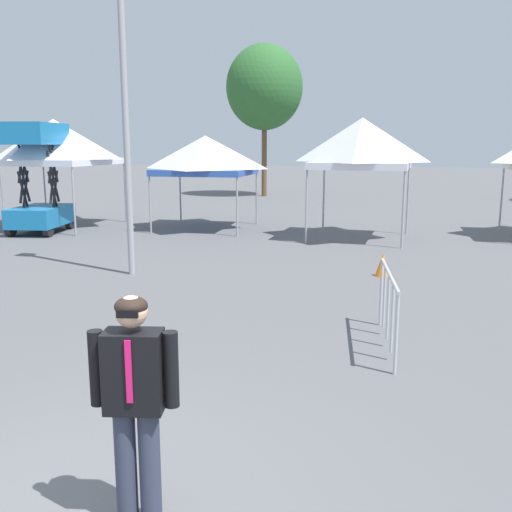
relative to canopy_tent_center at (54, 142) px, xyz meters
name	(u,v)px	position (x,y,z in m)	size (l,w,h in m)	color
canopy_tent_center	(54,142)	(0.00, 0.00, 0.00)	(3.56, 3.56, 3.63)	#9E9EA3
canopy_tent_behind_center	(206,155)	(5.07, 0.94, -0.43)	(3.16, 3.16, 3.08)	#9E9EA3
canopy_tent_far_left	(362,143)	(10.23, 0.22, -0.05)	(2.87, 2.87, 3.57)	#9E9EA3
scissor_lift	(40,199)	(0.25, -1.34, -1.79)	(1.83, 2.53, 3.46)	black
person_foreground	(135,396)	(10.02, -13.69, -1.84)	(0.64, 0.33, 1.78)	#33384C
light_pole_near_lift	(124,74)	(5.92, -6.01, 1.36)	(0.36, 0.36, 7.37)	#9E9EA3
tree_behind_tents_right	(264,87)	(3.76, 13.36, 2.86)	(4.05, 4.05, 7.98)	brown
crowd_barrier_near_person	(389,295)	(11.59, -9.23, -2.12)	(0.38, 2.08, 1.08)	#B7BABF
traffic_cone_lot_center	(383,265)	(11.25, -4.73, -2.62)	(0.32, 0.32, 0.52)	orange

